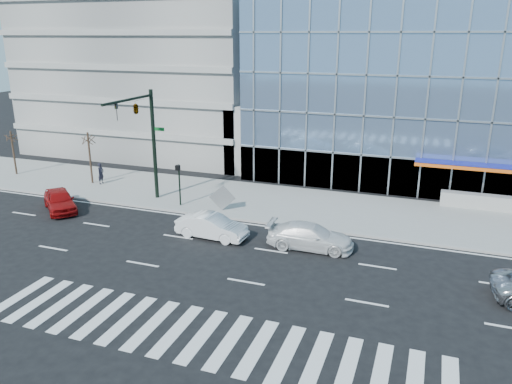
% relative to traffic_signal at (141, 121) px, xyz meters
% --- Properties ---
extents(ground, '(160.00, 160.00, 0.00)m').
position_rel_traffic_signal_xyz_m(ground, '(11.00, -4.57, -6.16)').
color(ground, black).
rests_on(ground, ground).
extents(sidewalk, '(120.00, 8.00, 0.15)m').
position_rel_traffic_signal_xyz_m(sidewalk, '(11.00, 3.43, -6.09)').
color(sidewalk, gray).
rests_on(sidewalk, ground).
extents(theatre_building, '(42.00, 26.00, 15.00)m').
position_rel_traffic_signal_xyz_m(theatre_building, '(25.00, 21.43, 1.34)').
color(theatre_building, '#6A89B0').
rests_on(theatre_building, ground).
extents(parking_garage, '(24.00, 24.00, 20.00)m').
position_rel_traffic_signal_xyz_m(parking_garage, '(-9.00, 21.43, 3.84)').
color(parking_garage, gray).
rests_on(parking_garage, ground).
extents(ramp_block, '(6.00, 8.00, 6.00)m').
position_rel_traffic_signal_xyz_m(ramp_block, '(5.00, 13.43, -3.16)').
color(ramp_block, gray).
rests_on(ramp_block, ground).
extents(traffic_signal, '(1.14, 5.74, 8.00)m').
position_rel_traffic_signal_xyz_m(traffic_signal, '(0.00, 0.00, 0.00)').
color(traffic_signal, black).
rests_on(traffic_signal, sidewalk).
extents(ped_signal_post, '(0.30, 0.33, 3.00)m').
position_rel_traffic_signal_xyz_m(ped_signal_post, '(2.50, 0.37, -4.02)').
color(ped_signal_post, black).
rests_on(ped_signal_post, sidewalk).
extents(street_tree_near, '(1.10, 1.10, 4.23)m').
position_rel_traffic_signal_xyz_m(street_tree_near, '(-7.00, 2.93, -2.39)').
color(street_tree_near, '#332319').
rests_on(street_tree_near, sidewalk).
extents(street_tree_far, '(1.10, 1.10, 3.87)m').
position_rel_traffic_signal_xyz_m(street_tree_far, '(-15.00, 2.93, -2.72)').
color(street_tree_far, '#332319').
rests_on(street_tree_far, sidewalk).
extents(white_suv, '(5.10, 2.28, 1.45)m').
position_rel_traffic_signal_xyz_m(white_suv, '(13.00, -3.42, -5.44)').
color(white_suv, silver).
rests_on(white_suv, ground).
extents(white_sedan, '(4.49, 1.80, 1.45)m').
position_rel_traffic_signal_xyz_m(white_sedan, '(7.00, -3.93, -5.44)').
color(white_sedan, white).
rests_on(white_sedan, ground).
extents(red_sedan, '(4.54, 4.28, 1.52)m').
position_rel_traffic_signal_xyz_m(red_sedan, '(-5.08, -3.12, -5.41)').
color(red_sedan, '#960B0B').
rests_on(red_sedan, ground).
extents(pedestrian, '(0.42, 0.63, 1.72)m').
position_rel_traffic_signal_xyz_m(pedestrian, '(-6.14, 2.99, -5.15)').
color(pedestrian, black).
rests_on(pedestrian, sidewalk).
extents(tilted_panel, '(1.76, 0.63, 1.83)m').
position_rel_traffic_signal_xyz_m(tilted_panel, '(5.79, 0.43, -5.10)').
color(tilted_panel, gray).
rests_on(tilted_panel, sidewalk).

